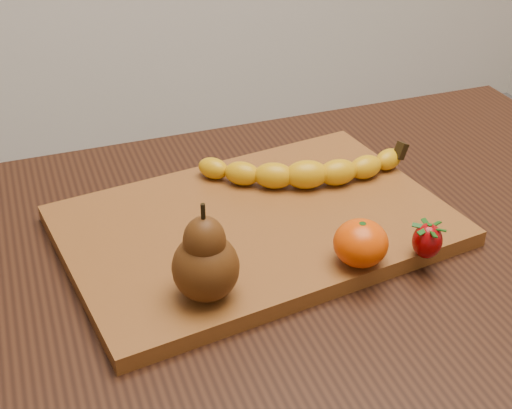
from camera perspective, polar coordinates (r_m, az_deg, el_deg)
name	(u,v)px	position (r m, az deg, el deg)	size (l,w,h in m)	color
table	(304,317)	(0.89, 3.88, -8.98)	(1.00, 0.70, 0.76)	black
cutting_board	(256,226)	(0.86, 0.00, -1.70)	(0.45, 0.30, 0.02)	brown
banana	(306,175)	(0.91, 4.06, 2.41)	(0.23, 0.06, 0.04)	#DA9E0A
pear	(205,252)	(0.71, -4.11, -3.80)	(0.07, 0.07, 0.11)	#4D270C
mandarin	(361,243)	(0.77, 8.38, -3.07)	(0.06, 0.06, 0.05)	#DB4202
strawberry	(427,240)	(0.80, 13.55, -2.75)	(0.03, 0.03, 0.04)	#8E0306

